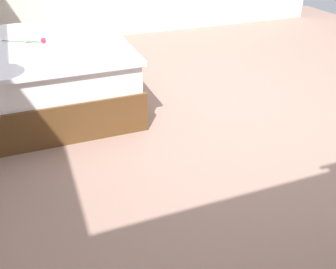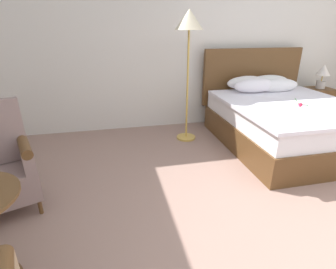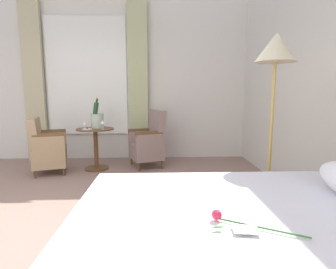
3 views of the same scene
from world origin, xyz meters
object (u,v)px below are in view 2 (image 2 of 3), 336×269
at_px(nightstand, 316,105).
at_px(bedside_lamp, 323,74).
at_px(floor_lamp_brass, 189,30).
at_px(bed, 282,119).

height_order(nightstand, bedside_lamp, bedside_lamp).
bearing_deg(nightstand, floor_lamp_brass, -173.16).
bearing_deg(bed, floor_lamp_brass, 160.96).
height_order(nightstand, floor_lamp_brass, floor_lamp_brass).
relative_size(nightstand, bedside_lamp, 1.46).
bearing_deg(floor_lamp_brass, bed, -19.04).
distance_m(bedside_lamp, floor_lamp_brass, 2.59).
relative_size(bed, nightstand, 3.52).
bearing_deg(bed, nightstand, 31.32).
relative_size(bed, bedside_lamp, 5.16).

